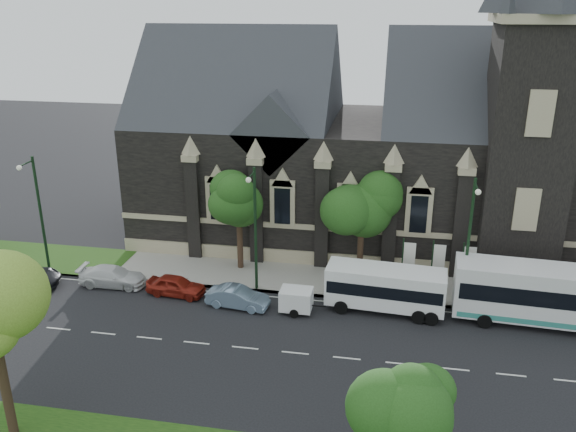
% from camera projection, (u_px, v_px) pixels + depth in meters
% --- Properties ---
extents(ground, '(160.00, 160.00, 0.00)m').
position_uv_depth(ground, '(295.00, 353.00, 34.10)').
color(ground, black).
rests_on(ground, ground).
extents(sidewalk, '(80.00, 5.00, 0.15)m').
position_uv_depth(sidewalk, '(317.00, 280.00, 42.85)').
color(sidewalk, '#9A958C').
rests_on(sidewalk, ground).
extents(museum, '(40.00, 17.70, 29.90)m').
position_uv_depth(museum, '(396.00, 145.00, 47.76)').
color(museum, black).
rests_on(museum, ground).
extents(tree_park_east, '(3.40, 3.40, 6.28)m').
position_uv_depth(tree_park_east, '(412.00, 400.00, 22.86)').
color(tree_park_east, black).
rests_on(tree_park_east, ground).
extents(tree_walk_right, '(4.08, 4.08, 7.80)m').
position_uv_depth(tree_walk_right, '(366.00, 203.00, 41.44)').
color(tree_walk_right, black).
rests_on(tree_walk_right, ground).
extents(tree_walk_left, '(3.91, 3.91, 7.64)m').
position_uv_depth(tree_walk_left, '(242.00, 197.00, 42.97)').
color(tree_walk_left, black).
rests_on(tree_walk_left, ground).
extents(street_lamp_near, '(0.36, 1.88, 9.00)m').
position_uv_depth(street_lamp_near, '(469.00, 238.00, 37.21)').
color(street_lamp_near, black).
rests_on(street_lamp_near, ground).
extents(street_lamp_mid, '(0.36, 1.88, 9.00)m').
position_uv_depth(street_lamp_mid, '(255.00, 224.00, 39.55)').
color(street_lamp_mid, black).
rests_on(street_lamp_mid, ground).
extents(street_lamp_far, '(0.36, 1.88, 9.00)m').
position_uv_depth(street_lamp_far, '(38.00, 210.00, 42.23)').
color(street_lamp_far, black).
rests_on(street_lamp_far, ground).
extents(banner_flag_left, '(0.90, 0.10, 4.00)m').
position_uv_depth(banner_flag_left, '(407.00, 260.00, 40.54)').
color(banner_flag_left, black).
rests_on(banner_flag_left, ground).
extents(banner_flag_center, '(0.90, 0.10, 4.00)m').
position_uv_depth(banner_flag_center, '(436.00, 262.00, 40.20)').
color(banner_flag_center, black).
rests_on(banner_flag_center, ground).
extents(banner_flag_right, '(0.90, 0.10, 4.00)m').
position_uv_depth(banner_flag_right, '(466.00, 265.00, 39.87)').
color(banner_flag_right, black).
rests_on(banner_flag_right, ground).
extents(tour_coach, '(13.29, 3.68, 3.83)m').
position_uv_depth(tour_coach, '(564.00, 296.00, 36.24)').
color(tour_coach, white).
rests_on(tour_coach, ground).
extents(shuttle_bus, '(7.83, 3.19, 2.96)m').
position_uv_depth(shuttle_bus, '(386.00, 287.00, 38.27)').
color(shuttle_bus, white).
rests_on(shuttle_bus, ground).
extents(box_trailer, '(3.02, 1.77, 1.61)m').
position_uv_depth(box_trailer, '(296.00, 299.00, 38.31)').
color(box_trailer, white).
rests_on(box_trailer, ground).
extents(sedan, '(4.35, 1.95, 1.38)m').
position_uv_depth(sedan, '(238.00, 297.00, 39.03)').
color(sedan, '#7994AF').
rests_on(sedan, ground).
extents(car_far_red, '(4.24, 2.02, 1.40)m').
position_uv_depth(car_far_red, '(176.00, 286.00, 40.62)').
color(car_far_red, maroon).
rests_on(car_far_red, ground).
extents(car_far_white, '(4.88, 2.11, 1.40)m').
position_uv_depth(car_far_white, '(113.00, 276.00, 41.98)').
color(car_far_white, silver).
rests_on(car_far_white, ground).
extents(car_far_black, '(5.95, 3.27, 1.58)m').
position_uv_depth(car_far_black, '(20.00, 277.00, 41.72)').
color(car_far_black, black).
rests_on(car_far_black, ground).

